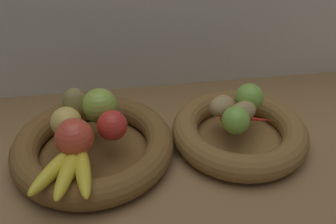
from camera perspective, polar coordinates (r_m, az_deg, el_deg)
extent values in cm
cube|color=olive|center=(86.62, 0.72, -6.32)|extent=(140.00, 90.00, 3.00)
cylinder|color=brown|center=(85.08, -11.27, -6.26)|extent=(24.25, 24.25, 1.00)
torus|color=brown|center=(83.49, -11.47, -4.96)|extent=(35.56, 35.56, 5.99)
cylinder|color=brown|center=(88.96, 10.74, -4.08)|extent=(20.80, 20.80, 1.00)
torus|color=brown|center=(87.45, 10.91, -2.81)|extent=(31.36, 31.36, 5.99)
sphere|color=#CC422D|center=(75.03, -14.31, -3.87)|extent=(7.77, 7.77, 7.77)
sphere|color=red|center=(77.88, -8.65, -2.07)|extent=(6.47, 6.47, 6.47)
sphere|color=#DBB756|center=(80.76, -15.48, -1.53)|extent=(6.58, 6.58, 6.58)
sphere|color=#8CAD3D|center=(83.12, -10.53, 0.94)|extent=(7.92, 7.92, 7.92)
ellipsoid|color=olive|center=(84.06, -14.20, 1.00)|extent=(7.80, 7.82, 8.35)
ellipsoid|color=gold|center=(73.05, -16.95, -8.16)|extent=(10.69, 14.84, 2.90)
ellipsoid|color=gold|center=(71.94, -15.12, -8.55)|extent=(6.26, 15.91, 2.90)
ellipsoid|color=gold|center=(71.51, -13.07, -8.49)|extent=(4.61, 15.88, 2.90)
sphere|color=brown|center=(77.49, -13.51, -4.63)|extent=(2.61, 2.61, 2.61)
ellipsoid|color=#A38451|center=(84.37, 11.30, 0.06)|extent=(9.16, 8.02, 4.65)
ellipsoid|color=#A38451|center=(85.52, 8.35, 0.94)|extent=(8.55, 8.31, 4.67)
sphere|color=#7AAD3D|center=(80.08, 10.45, -1.28)|extent=(6.11, 6.11, 6.11)
sphere|color=#7AAD3D|center=(87.96, 12.48, 2.22)|extent=(6.60, 6.60, 6.60)
cone|color=red|center=(84.61, 12.08, -0.99)|extent=(11.69, 5.34, 2.10)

